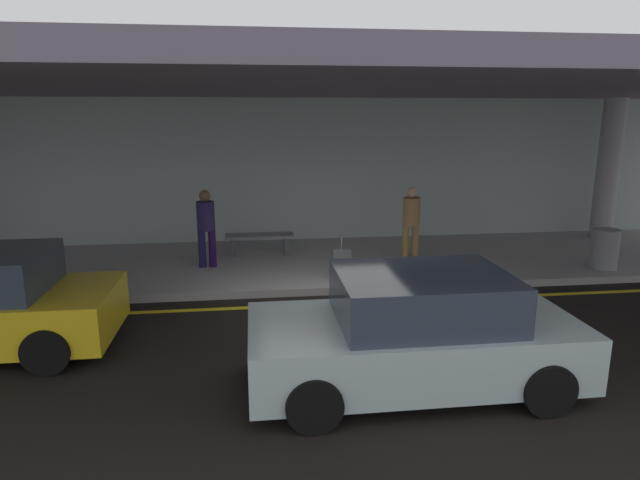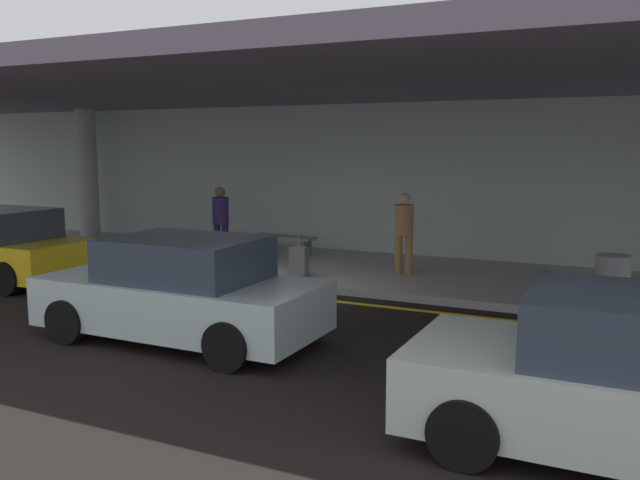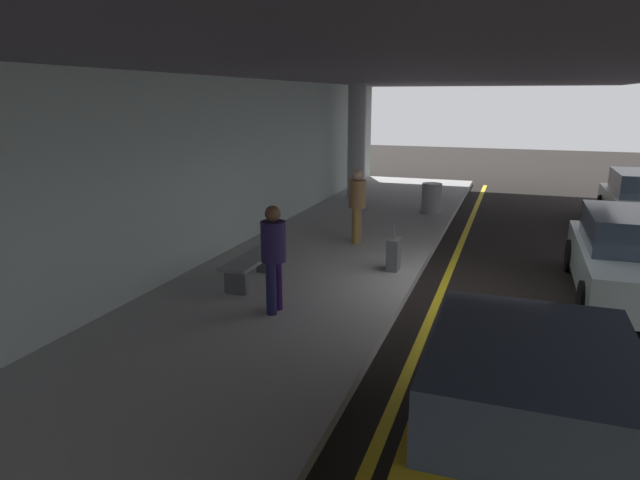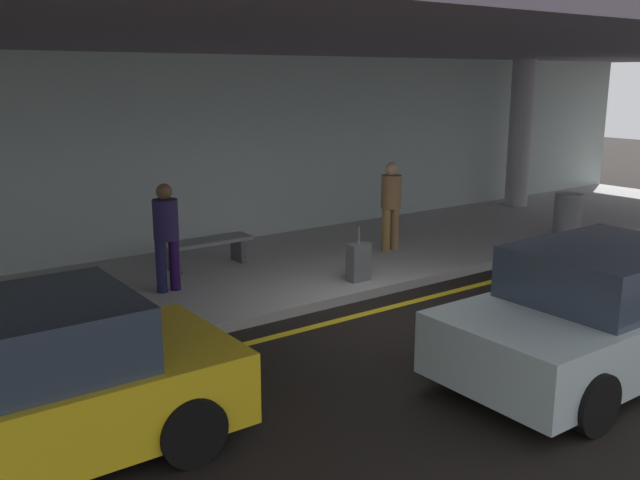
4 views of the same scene
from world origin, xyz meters
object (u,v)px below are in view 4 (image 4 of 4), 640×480
(bench_metal, at_px, (207,247))
(trash_bin_steel, at_px, (567,214))
(car_yellow_taxi, at_px, (6,394))
(traveler_with_luggage, at_px, (166,230))
(car_silver, at_px, (600,313))
(suitcase_upright_primary, at_px, (358,262))
(support_column_left_mid, at_px, (520,134))
(person_waiting_for_ride, at_px, (391,200))

(bench_metal, xyz_separation_m, trash_bin_steel, (7.35, -2.09, 0.07))
(car_yellow_taxi, distance_m, traveler_with_luggage, 4.78)
(car_silver, xyz_separation_m, suitcase_upright_primary, (-0.25, 4.13, -0.25))
(support_column_left_mid, relative_size, bench_metal, 2.28)
(car_yellow_taxi, distance_m, bench_metal, 6.23)
(support_column_left_mid, xyz_separation_m, car_yellow_taxi, (-13.41, -5.25, -1.26))
(support_column_left_mid, relative_size, trash_bin_steel, 4.29)
(person_waiting_for_ride, height_order, trash_bin_steel, person_waiting_for_ride)
(trash_bin_steel, bearing_deg, car_yellow_taxi, -167.97)
(support_column_left_mid, height_order, traveler_with_luggage, support_column_left_mid)
(bench_metal, bearing_deg, person_waiting_for_ride, -16.40)
(traveler_with_luggage, xyz_separation_m, person_waiting_for_ride, (4.51, -0.05, 0.00))
(person_waiting_for_ride, height_order, suitcase_upright_primary, person_waiting_for_ride)
(support_column_left_mid, height_order, car_silver, support_column_left_mid)
(person_waiting_for_ride, distance_m, bench_metal, 3.56)
(support_column_left_mid, relative_size, car_silver, 0.89)
(traveler_with_luggage, distance_m, person_waiting_for_ride, 4.51)
(support_column_left_mid, distance_m, person_waiting_for_ride, 6.10)
(person_waiting_for_ride, xyz_separation_m, trash_bin_steel, (3.98, -1.10, -0.54))
(car_silver, bearing_deg, car_yellow_taxi, 159.83)
(traveler_with_luggage, bearing_deg, suitcase_upright_primary, -141.16)
(traveler_with_luggage, bearing_deg, support_column_left_mid, -107.01)
(car_silver, xyz_separation_m, car_yellow_taxi, (-6.08, 1.79, 0.00))
(car_yellow_taxi, relative_size, traveler_with_luggage, 2.44)
(car_yellow_taxi, height_order, traveler_with_luggage, traveler_with_luggage)
(car_silver, xyz_separation_m, traveler_with_luggage, (-2.98, 5.41, 0.40))
(support_column_left_mid, bearing_deg, car_silver, -136.15)
(traveler_with_luggage, relative_size, person_waiting_for_ride, 1.00)
(car_silver, bearing_deg, trash_bin_steel, 33.97)
(support_column_left_mid, relative_size, suitcase_upright_primary, 4.06)
(trash_bin_steel, bearing_deg, traveler_with_luggage, 172.27)
(support_column_left_mid, bearing_deg, car_yellow_taxi, -158.62)
(support_column_left_mid, height_order, car_yellow_taxi, support_column_left_mid)
(car_silver, height_order, trash_bin_steel, car_silver)
(car_silver, bearing_deg, person_waiting_for_ride, 70.37)
(bench_metal, bearing_deg, trash_bin_steel, -15.90)
(bench_metal, bearing_deg, car_yellow_taxi, -132.87)
(traveler_with_luggage, xyz_separation_m, trash_bin_steel, (8.49, -1.15, -0.54))
(car_silver, distance_m, car_yellow_taxi, 6.34)
(bench_metal, relative_size, trash_bin_steel, 1.88)
(car_silver, relative_size, car_yellow_taxi, 1.00)
(person_waiting_for_ride, bearing_deg, suitcase_upright_primary, 3.00)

